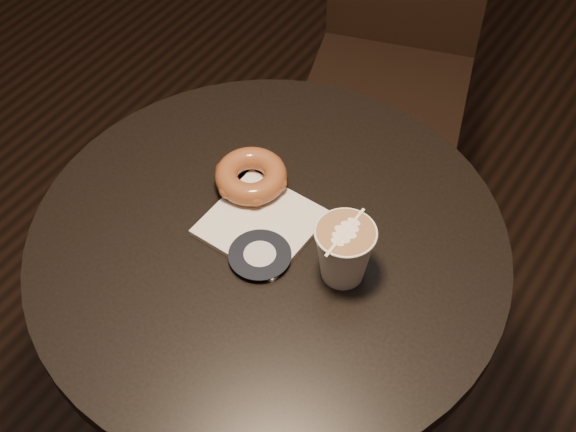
{
  "coord_description": "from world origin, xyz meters",
  "views": [
    {
      "loc": [
        0.42,
        -0.57,
        1.67
      ],
      "look_at": [
        0.01,
        0.03,
        0.79
      ],
      "focal_mm": 50.0,
      "sensor_mm": 36.0,
      "label": 1
    }
  ],
  "objects_px": {
    "chair": "(398,32)",
    "doughnut": "(251,176)",
    "cafe_table": "(270,314)",
    "latte_cup": "(344,253)",
    "pastry_bag": "(261,223)"
  },
  "relations": [
    {
      "from": "chair",
      "to": "doughnut",
      "type": "xyz_separation_m",
      "value": [
        0.13,
        -0.74,
        0.26
      ]
    },
    {
      "from": "pastry_bag",
      "to": "doughnut",
      "type": "height_order",
      "value": "doughnut"
    },
    {
      "from": "chair",
      "to": "doughnut",
      "type": "distance_m",
      "value": 0.79
    },
    {
      "from": "cafe_table",
      "to": "chair",
      "type": "bearing_deg",
      "value": 104.41
    },
    {
      "from": "chair",
      "to": "latte_cup",
      "type": "relative_size",
      "value": 9.82
    },
    {
      "from": "cafe_table",
      "to": "chair",
      "type": "xyz_separation_m",
      "value": [
        -0.21,
        0.81,
        -0.04
      ]
    },
    {
      "from": "cafe_table",
      "to": "chair",
      "type": "distance_m",
      "value": 0.83
    },
    {
      "from": "cafe_table",
      "to": "doughnut",
      "type": "height_order",
      "value": "doughnut"
    },
    {
      "from": "doughnut",
      "to": "latte_cup",
      "type": "bearing_deg",
      "value": -16.45
    },
    {
      "from": "cafe_table",
      "to": "pastry_bag",
      "type": "relative_size",
      "value": 5.01
    },
    {
      "from": "cafe_table",
      "to": "latte_cup",
      "type": "height_order",
      "value": "latte_cup"
    },
    {
      "from": "cafe_table",
      "to": "pastry_bag",
      "type": "bearing_deg",
      "value": 143.44
    },
    {
      "from": "cafe_table",
      "to": "latte_cup",
      "type": "bearing_deg",
      "value": 5.18
    },
    {
      "from": "latte_cup",
      "to": "cafe_table",
      "type": "bearing_deg",
      "value": -174.82
    },
    {
      "from": "pastry_bag",
      "to": "latte_cup",
      "type": "bearing_deg",
      "value": -1.52
    }
  ]
}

